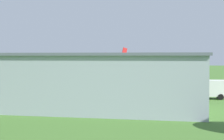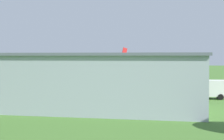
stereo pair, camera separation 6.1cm
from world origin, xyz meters
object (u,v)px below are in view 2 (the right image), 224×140
(hangar, at_px, (86,81))
(biplane, at_px, (115,58))
(person_beside_truck, at_px, (78,90))
(person_by_parked_cars, at_px, (177,93))
(person_at_fence_line, at_px, (48,90))
(truck_flatbed_blue, at_px, (205,89))
(person_crossing_taxiway, at_px, (57,90))
(car_green, at_px, (26,91))
(person_walking_on_apron, at_px, (159,93))

(hangar, xyz_separation_m, biplane, (3.77, -32.54, 3.01))
(biplane, distance_m, person_beside_truck, 16.15)
(person_by_parked_cars, bearing_deg, person_at_fence_line, 1.10)
(truck_flatbed_blue, height_order, person_by_parked_cars, truck_flatbed_blue)
(person_by_parked_cars, bearing_deg, truck_flatbed_blue, 160.93)
(hangar, distance_m, biplane, 32.89)
(person_at_fence_line, height_order, person_by_parked_cars, person_at_fence_line)
(biplane, height_order, person_at_fence_line, biplane)
(hangar, height_order, person_beside_truck, hangar)
(person_beside_truck, xyz_separation_m, person_crossing_taxiway, (3.45, 1.86, 0.07))
(person_beside_truck, xyz_separation_m, person_by_parked_cars, (-18.59, 1.20, -0.05))
(hangar, xyz_separation_m, truck_flatbed_blue, (-15.73, -15.20, -2.07))
(biplane, distance_m, car_green, 24.01)
(person_at_fence_line, xyz_separation_m, person_crossing_taxiway, (-1.91, 0.20, 0.08))
(truck_flatbed_blue, bearing_deg, biplane, -41.64)
(person_beside_truck, bearing_deg, person_at_fence_line, 17.23)
(biplane, distance_m, person_by_parked_cars, 22.45)
(hangar, distance_m, person_at_fence_line, 21.03)
(person_at_fence_line, relative_size, person_walking_on_apron, 0.97)
(hangar, bearing_deg, person_by_parked_cars, -123.36)
(truck_flatbed_blue, bearing_deg, person_beside_truck, -6.90)
(hangar, distance_m, person_walking_on_apron, 17.92)
(person_crossing_taxiway, distance_m, person_walking_on_apron, 19.05)
(hangar, height_order, car_green, hangar)
(car_green, distance_m, truck_flatbed_blue, 31.25)
(car_green, distance_m, person_walking_on_apron, 23.69)
(person_crossing_taxiway, bearing_deg, truck_flatbed_blue, 177.96)
(car_green, height_order, person_beside_truck, person_beside_truck)
(biplane, relative_size, person_crossing_taxiway, 4.06)
(car_green, bearing_deg, person_by_parked_cars, -170.50)
(biplane, bearing_deg, person_by_parked_cars, 133.34)
(truck_flatbed_blue, xyz_separation_m, person_beside_truck, (23.25, -2.81, -0.89))
(biplane, xyz_separation_m, person_beside_truck, (3.75, 14.53, -5.98))
(car_green, relative_size, person_walking_on_apron, 2.84)
(car_green, relative_size, person_at_fence_line, 2.92)
(biplane, relative_size, person_beside_truck, 4.37)
(person_walking_on_apron, bearing_deg, hangar, 62.86)
(hangar, xyz_separation_m, car_green, (15.39, -12.38, -2.95))
(car_green, bearing_deg, person_beside_truck, -144.38)
(person_crossing_taxiway, height_order, person_by_parked_cars, person_crossing_taxiway)
(person_by_parked_cars, bearing_deg, person_walking_on_apron, 19.80)
(person_walking_on_apron, relative_size, person_by_parked_cars, 1.07)
(biplane, relative_size, car_green, 1.51)
(hangar, relative_size, biplane, 4.58)
(person_beside_truck, distance_m, person_crossing_taxiway, 3.92)
(biplane, bearing_deg, person_beside_truck, 75.51)
(biplane, height_order, person_beside_truck, biplane)
(person_beside_truck, height_order, person_crossing_taxiway, person_crossing_taxiway)
(person_at_fence_line, relative_size, person_crossing_taxiway, 0.92)
(hangar, bearing_deg, person_crossing_taxiway, -55.79)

